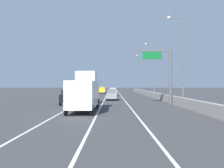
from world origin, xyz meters
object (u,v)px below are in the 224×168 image
at_px(lamp_post_right_third, 153,66).
at_px(box_truck, 84,92).
at_px(car_yellow_1, 102,90).
at_px(car_white_4, 91,96).
at_px(lamp_post_right_fourth, 141,72).
at_px(car_gray_0, 111,95).
at_px(car_silver_3, 112,92).
at_px(lamp_post_right_second, 181,55).
at_px(car_black_2, 69,97).
at_px(overhead_sign_gantry, 164,69).
at_px(car_green_5, 90,91).

height_order(lamp_post_right_third, box_truck, lamp_post_right_third).
height_order(car_yellow_1, car_white_4, car_yellow_1).
height_order(lamp_post_right_fourth, car_gray_0, lamp_post_right_fourth).
relative_size(lamp_post_right_third, car_gray_0, 2.58).
bearing_deg(box_truck, lamp_post_right_third, 68.93).
bearing_deg(car_silver_3, car_white_4, -97.15).
height_order(lamp_post_right_second, car_black_2, lamp_post_right_second).
height_order(car_yellow_1, car_black_2, car_black_2).
bearing_deg(lamp_post_right_fourth, car_black_2, -108.26).
relative_size(car_gray_0, car_yellow_1, 1.08).
xyz_separation_m(car_yellow_1, car_black_2, (-2.77, -46.65, 0.00)).
distance_m(overhead_sign_gantry, lamp_post_right_second, 3.12).
xyz_separation_m(lamp_post_right_second, car_white_4, (-11.76, 4.28, -5.52)).
relative_size(overhead_sign_gantry, car_green_5, 1.56).
xyz_separation_m(lamp_post_right_third, lamp_post_right_fourth, (0.15, 22.73, 0.00)).
bearing_deg(car_gray_0, box_truck, -98.35).
xyz_separation_m(car_yellow_1, car_silver_3, (3.08, -19.24, -0.03)).
distance_m(car_yellow_1, car_green_5, 10.02).
xyz_separation_m(car_black_2, car_white_4, (2.78, 2.94, -0.02)).
bearing_deg(box_truck, car_silver_3, 85.27).
relative_size(car_silver_3, car_white_4, 0.95).
bearing_deg(car_black_2, car_yellow_1, 86.60).
xyz_separation_m(lamp_post_right_third, car_green_5, (-14.48, 15.66, -5.54)).
bearing_deg(car_green_5, car_yellow_1, 73.52).
height_order(lamp_post_right_second, car_white_4, lamp_post_right_second).
xyz_separation_m(overhead_sign_gantry, car_green_5, (-12.93, 36.44, -3.77)).
relative_size(lamp_post_right_second, lamp_post_right_fourth, 1.00).
height_order(lamp_post_right_second, lamp_post_right_fourth, same).
bearing_deg(lamp_post_right_fourth, car_green_5, -154.19).
distance_m(lamp_post_right_third, car_black_2, 26.37).
bearing_deg(box_truck, car_gray_0, 81.65).
bearing_deg(box_truck, lamp_post_right_second, 31.77).
height_order(car_yellow_1, box_truck, box_truck).
relative_size(lamp_post_right_third, car_black_2, 2.65).
height_order(car_yellow_1, car_green_5, car_yellow_1).
relative_size(lamp_post_right_third, car_green_5, 2.39).
relative_size(car_black_2, car_white_4, 0.92).
bearing_deg(car_black_2, car_white_4, 46.61).
xyz_separation_m(lamp_post_right_second, car_black_2, (-14.54, 1.34, -5.49)).
xyz_separation_m(lamp_post_right_second, car_green_5, (-14.61, 38.38, -5.54)).
distance_m(lamp_post_right_fourth, box_truck, 54.16).
xyz_separation_m(lamp_post_right_third, car_gray_0, (-8.75, -10.98, -5.57)).
relative_size(overhead_sign_gantry, car_yellow_1, 1.82).
height_order(lamp_post_right_fourth, car_yellow_1, lamp_post_right_fourth).
bearing_deg(lamp_post_right_third, car_white_4, -122.22).
bearing_deg(lamp_post_right_second, car_gray_0, 127.11).
relative_size(lamp_post_right_second, car_gray_0, 2.58).
distance_m(car_yellow_1, car_black_2, 46.73).
bearing_deg(car_white_4, lamp_post_right_second, -20.00).
relative_size(car_yellow_1, car_green_5, 0.86).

